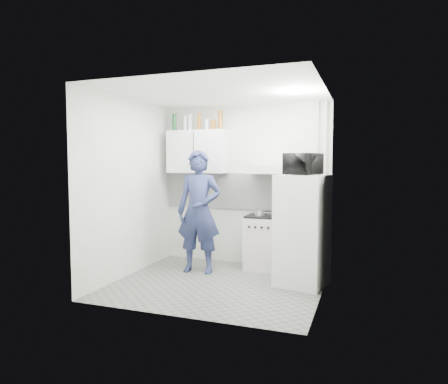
% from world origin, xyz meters
% --- Properties ---
extents(floor, '(2.80, 2.80, 0.00)m').
position_xyz_m(floor, '(0.00, 0.00, 0.00)').
color(floor, '#616160').
rests_on(floor, ground).
extents(ceiling, '(2.80, 2.80, 0.00)m').
position_xyz_m(ceiling, '(0.00, 0.00, 2.60)').
color(ceiling, white).
rests_on(ceiling, wall_back).
extents(wall_back, '(2.80, 0.00, 2.80)m').
position_xyz_m(wall_back, '(0.00, 1.25, 1.30)').
color(wall_back, silver).
rests_on(wall_back, floor).
extents(wall_left, '(0.00, 2.60, 2.60)m').
position_xyz_m(wall_left, '(-1.40, 0.00, 1.30)').
color(wall_left, silver).
rests_on(wall_left, floor).
extents(wall_right, '(0.00, 2.60, 2.60)m').
position_xyz_m(wall_right, '(1.40, 0.00, 1.30)').
color(wall_right, silver).
rests_on(wall_right, floor).
extents(person, '(0.72, 0.51, 1.86)m').
position_xyz_m(person, '(-0.48, 0.48, 0.93)').
color(person, navy).
rests_on(person, floor).
extents(stove, '(0.51, 0.51, 0.82)m').
position_xyz_m(stove, '(0.39, 1.00, 0.41)').
color(stove, beige).
rests_on(stove, floor).
extents(fridge, '(0.73, 0.73, 1.51)m').
position_xyz_m(fridge, '(1.10, 0.35, 0.75)').
color(fridge, silver).
rests_on(fridge, floor).
extents(stove_top, '(0.49, 0.49, 0.03)m').
position_xyz_m(stove_top, '(0.39, 1.00, 0.83)').
color(stove_top, black).
rests_on(stove_top, stove).
extents(saucepan, '(0.16, 0.16, 0.09)m').
position_xyz_m(saucepan, '(0.35, 0.93, 0.89)').
color(saucepan, silver).
rests_on(saucepan, stove_top).
extents(microwave, '(0.61, 0.50, 0.29)m').
position_xyz_m(microwave, '(1.10, 0.35, 1.65)').
color(microwave, black).
rests_on(microwave, fridge).
extents(bottle_a, '(0.07, 0.07, 0.29)m').
position_xyz_m(bottle_a, '(-1.18, 1.07, 2.35)').
color(bottle_a, '#144C1E').
rests_on(bottle_a, upper_cabinet).
extents(bottle_b, '(0.06, 0.06, 0.25)m').
position_xyz_m(bottle_b, '(-0.98, 1.07, 2.32)').
color(bottle_b, '#B2B7BC').
rests_on(bottle_b, upper_cabinet).
extents(bottle_c, '(0.06, 0.06, 0.27)m').
position_xyz_m(bottle_c, '(-0.89, 1.07, 2.33)').
color(bottle_c, '#B2B7BC').
rests_on(bottle_c, upper_cabinet).
extents(bottle_d, '(0.06, 0.06, 0.28)m').
position_xyz_m(bottle_d, '(-0.73, 1.07, 2.34)').
color(bottle_d, brown).
rests_on(bottle_d, upper_cabinet).
extents(canister_a, '(0.07, 0.07, 0.17)m').
position_xyz_m(canister_a, '(-0.59, 1.07, 2.29)').
color(canister_a, '#B2B7BC').
rests_on(canister_a, upper_cabinet).
extents(canister_b, '(0.09, 0.09, 0.16)m').
position_xyz_m(canister_b, '(-0.48, 1.07, 2.28)').
color(canister_b, brown).
rests_on(canister_b, upper_cabinet).
extents(bottle_e, '(0.08, 0.08, 0.31)m').
position_xyz_m(bottle_e, '(-0.35, 1.07, 2.36)').
color(bottle_e, brown).
rests_on(bottle_e, upper_cabinet).
extents(upper_cabinet, '(1.00, 0.35, 0.70)m').
position_xyz_m(upper_cabinet, '(-0.75, 1.07, 1.85)').
color(upper_cabinet, silver).
rests_on(upper_cabinet, wall_back).
extents(range_hood, '(0.60, 0.50, 0.14)m').
position_xyz_m(range_hood, '(0.45, 1.00, 1.57)').
color(range_hood, beige).
rests_on(range_hood, wall_back).
extents(backsplash, '(2.74, 0.03, 0.60)m').
position_xyz_m(backsplash, '(0.00, 1.24, 1.20)').
color(backsplash, white).
rests_on(backsplash, wall_back).
extents(pipe_a, '(0.05, 0.05, 2.60)m').
position_xyz_m(pipe_a, '(1.30, 1.17, 1.30)').
color(pipe_a, beige).
rests_on(pipe_a, floor).
extents(pipe_b, '(0.04, 0.04, 2.60)m').
position_xyz_m(pipe_b, '(1.18, 1.17, 1.30)').
color(pipe_b, beige).
rests_on(pipe_b, floor).
extents(ceiling_spot_fixture, '(0.10, 0.10, 0.02)m').
position_xyz_m(ceiling_spot_fixture, '(1.00, 0.20, 2.57)').
color(ceiling_spot_fixture, white).
rests_on(ceiling_spot_fixture, ceiling).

